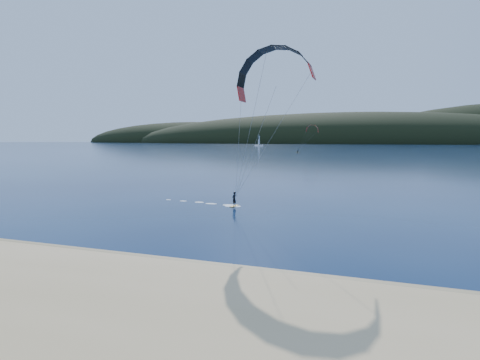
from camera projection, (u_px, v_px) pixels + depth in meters
name	position (u px, v px, depth m)	size (l,w,h in m)	color
ground	(131.00, 291.00, 20.85)	(1800.00, 1800.00, 0.00)	#071839
wet_sand	(173.00, 265.00, 25.07)	(220.00, 2.50, 0.10)	#88734F
headland	(372.00, 143.00, 720.39)	(1200.00, 310.00, 140.00)	black
kitesurfer_near	(273.00, 91.00, 38.69)	(21.19, 8.58, 16.00)	gold
kitesurfer_far	(312.00, 131.00, 219.72)	(12.74, 5.14, 14.55)	gold
sailboat	(259.00, 145.00, 433.28)	(8.91, 5.86, 12.94)	white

